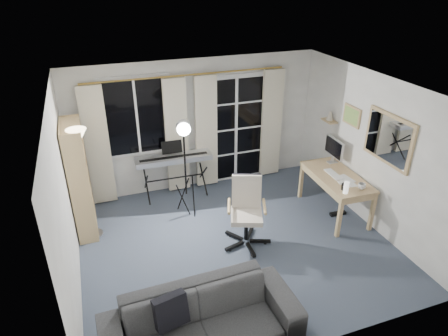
% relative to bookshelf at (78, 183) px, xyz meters
% --- Properties ---
extents(floor, '(4.50, 4.00, 0.02)m').
position_rel_bookshelf_xyz_m(floor, '(2.12, -1.14, -0.86)').
color(floor, '#384251').
rests_on(floor, ground).
extents(window, '(1.20, 0.08, 1.40)m').
position_rel_bookshelf_xyz_m(window, '(1.07, 0.83, 0.65)').
color(window, white).
rests_on(window, floor).
extents(french_door, '(1.32, 0.09, 2.11)m').
position_rel_bookshelf_xyz_m(french_door, '(2.87, 0.83, 0.18)').
color(french_door, white).
rests_on(french_door, floor).
extents(curtains, '(3.60, 0.07, 2.13)m').
position_rel_bookshelf_xyz_m(curtains, '(1.98, 0.74, 0.25)').
color(curtains, gold).
rests_on(curtains, floor).
extents(bookshelf, '(0.29, 0.83, 1.79)m').
position_rel_bookshelf_xyz_m(bookshelf, '(0.00, 0.00, 0.00)').
color(bookshelf, tan).
rests_on(bookshelf, floor).
extents(torchiere_lamp, '(0.33, 0.33, 1.78)m').
position_rel_bookshelf_xyz_m(torchiere_lamp, '(0.11, -0.19, 0.58)').
color(torchiere_lamp, '#B2B2B7').
rests_on(torchiere_lamp, floor).
extents(keyboard_piano, '(1.35, 0.68, 0.97)m').
position_rel_bookshelf_xyz_m(keyboard_piano, '(1.60, 0.56, -0.11)').
color(keyboard_piano, black).
rests_on(keyboard_piano, floor).
extents(studio_light, '(0.35, 0.36, 1.73)m').
position_rel_bookshelf_xyz_m(studio_light, '(1.64, -0.14, 0.54)').
color(studio_light, black).
rests_on(studio_light, floor).
extents(office_chair, '(0.73, 0.74, 1.05)m').
position_rel_bookshelf_xyz_m(office_chair, '(2.32, -1.08, -0.23)').
color(office_chair, black).
rests_on(office_chair, floor).
extents(desk, '(0.71, 1.35, 0.71)m').
position_rel_bookshelf_xyz_m(desk, '(4.00, -0.89, -0.22)').
color(desk, tan).
rests_on(desk, floor).
extents(monitor, '(0.17, 0.51, 0.45)m').
position_rel_bookshelf_xyz_m(monitor, '(4.20, -0.44, 0.13)').
color(monitor, silver).
rests_on(monitor, desk).
extents(desk_clutter, '(0.43, 0.80, 0.90)m').
position_rel_bookshelf_xyz_m(desk_clutter, '(3.94, -1.11, -0.29)').
color(desk_clutter, white).
rests_on(desk_clutter, desk).
extents(mug, '(0.12, 0.10, 0.12)m').
position_rel_bookshelf_xyz_m(mug, '(4.10, -1.39, -0.08)').
color(mug, silver).
rests_on(mug, desk).
extents(wall_mirror, '(0.04, 0.94, 0.74)m').
position_rel_bookshelf_xyz_m(wall_mirror, '(4.34, -1.49, 0.70)').
color(wall_mirror, tan).
rests_on(wall_mirror, floor).
extents(framed_print, '(0.03, 0.42, 0.32)m').
position_rel_bookshelf_xyz_m(framed_print, '(4.35, -0.59, 0.75)').
color(framed_print, tan).
rests_on(framed_print, floor).
extents(wall_shelf, '(0.16, 0.30, 0.18)m').
position_rel_bookshelf_xyz_m(wall_shelf, '(4.28, -0.09, 0.56)').
color(wall_shelf, tan).
rests_on(wall_shelf, floor).
extents(sofa, '(2.18, 0.69, 0.84)m').
position_rel_bookshelf_xyz_m(sofa, '(1.13, -2.69, -0.43)').
color(sofa, '#28292A').
rests_on(sofa, floor).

